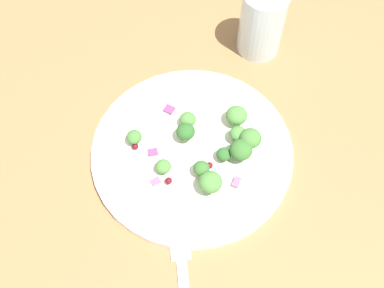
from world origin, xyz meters
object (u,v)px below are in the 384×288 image
Objects in this scene: plate at (192,151)px; broccoli_floret_2 at (186,132)px; broccoli_floret_0 at (134,137)px; water_glass at (262,22)px; broccoli_floret_1 at (201,168)px.

broccoli_floret_2 is at bearing -118.20° from plate.
broccoli_floret_0 is 0.20× the size of water_glass.
broccoli_floret_0 is at bearing -11.61° from water_glass.
broccoli_floret_0 is 6.84cm from broccoli_floret_2.
water_glass is at bearing -168.48° from broccoli_floret_1.
broccoli_floret_0 is 25.55cm from water_glass.
broccoli_floret_1 is at bearing 94.66° from broccoli_floret_0.
broccoli_floret_0 is 0.83× the size of broccoli_floret_2.
plate is 4.47cm from broccoli_floret_1.
plate is 2.55× the size of water_glass.
broccoli_floret_2 is (-3.29, -4.58, 0.19)cm from broccoli_floret_1.
plate is at bearing 61.80° from broccoli_floret_2.
water_glass reaches higher than broccoli_floret_2.
water_glass is (-24.08, -4.91, 2.25)cm from broccoli_floret_1.
plate is 10.71× the size of broccoli_floret_2.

